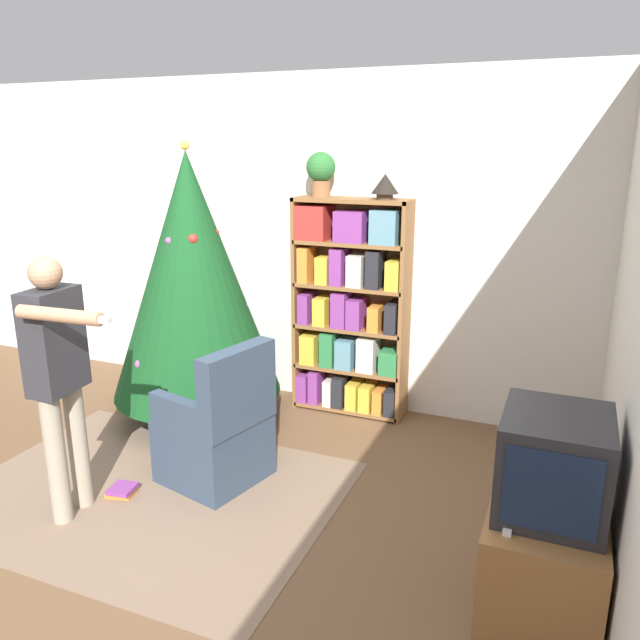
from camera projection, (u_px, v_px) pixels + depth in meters
name	position (u px, v px, depth m)	size (l,w,h in m)	color
ground_plane	(152.00, 540.00, 3.39)	(14.00, 14.00, 0.00)	brown
wall_back	(312.00, 243.00, 5.02)	(8.00, 0.10, 2.60)	silver
area_rug	(149.00, 493.00, 3.84)	(2.28, 1.72, 0.01)	#7F6651
bookshelf	(349.00, 309.00, 4.81)	(0.89, 0.27, 1.69)	brown
tv_stand	(542.00, 564.00, 2.78)	(0.49, 0.71, 0.55)	#996638
television	(554.00, 464.00, 2.64)	(0.44, 0.49, 0.45)	#28282D
game_remote	(508.00, 527.00, 2.57)	(0.04, 0.12, 0.02)	white
christmas_tree	(192.00, 277.00, 4.61)	(1.27, 1.27, 2.10)	#4C3323
armchair	(218.00, 433.00, 3.92)	(0.69, 0.68, 0.92)	#334256
standing_person	(58.00, 369.00, 3.40)	(0.65, 0.47, 1.51)	#9E937F
potted_plant	(321.00, 171.00, 4.62)	(0.22, 0.22, 0.33)	#935B38
table_lamp	(385.00, 185.00, 4.46)	(0.20, 0.20, 0.18)	#473828
book_pile_near_tree	(244.00, 436.00, 4.47)	(0.24, 0.21, 0.11)	#843889
book_pile_by_chair	(122.00, 491.00, 3.81)	(0.19, 0.17, 0.06)	orange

